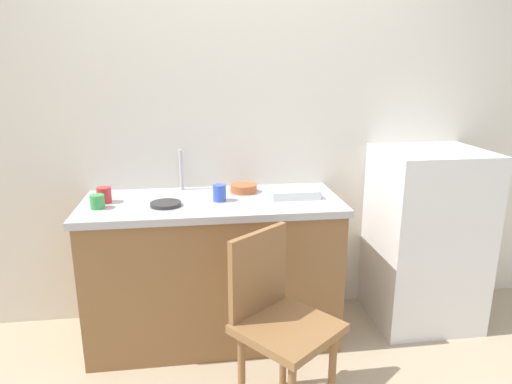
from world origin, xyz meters
TOP-DOWN VIEW (x-y plane):
  - back_wall at (0.00, 1.00)m, footprint 4.80×0.10m
  - cabinet_base at (-0.21, 0.65)m, footprint 1.44×0.60m
  - countertop at (-0.21, 0.65)m, footprint 1.48×0.64m
  - faucet at (-0.39, 0.90)m, footprint 0.02×0.02m
  - refrigerator at (1.14, 0.66)m, footprint 0.63×0.57m
  - chair at (0.05, -0.05)m, footprint 0.56×0.56m
  - dish_tray at (0.27, 0.65)m, footprint 0.28×0.20m
  - terracotta_bowl at (-0.01, 0.79)m, footprint 0.16×0.16m
  - hotplate at (-0.47, 0.56)m, footprint 0.17×0.17m
  - cup_blue at (-0.17, 0.62)m, footprint 0.07×0.07m
  - cup_red at (-0.82, 0.68)m, footprint 0.08×0.08m
  - cup_green at (-0.83, 0.57)m, footprint 0.08×0.08m

SIDE VIEW (x-z plane):
  - cabinet_base at x=-0.21m, z-range 0.00..0.83m
  - chair at x=0.05m, z-range 0.05..0.94m
  - refrigerator at x=1.14m, z-range 0.00..1.13m
  - countertop at x=-0.21m, z-range 0.83..0.87m
  - hotplate at x=-0.47m, z-range 0.87..0.89m
  - terracotta_bowl at x=-0.01m, z-range 0.87..0.92m
  - dish_tray at x=0.27m, z-range 0.87..0.92m
  - cup_green at x=-0.83m, z-range 0.87..0.95m
  - cup_red at x=-0.82m, z-range 0.87..0.96m
  - cup_blue at x=-0.17m, z-range 0.87..0.97m
  - faucet at x=-0.39m, z-range 0.87..1.13m
  - back_wall at x=0.00m, z-range 0.00..2.44m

